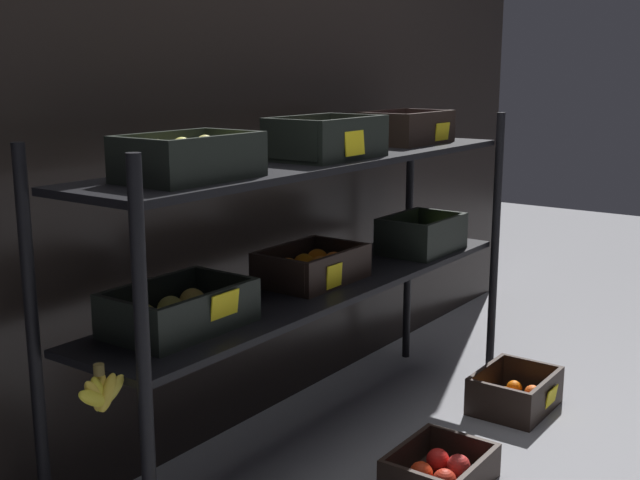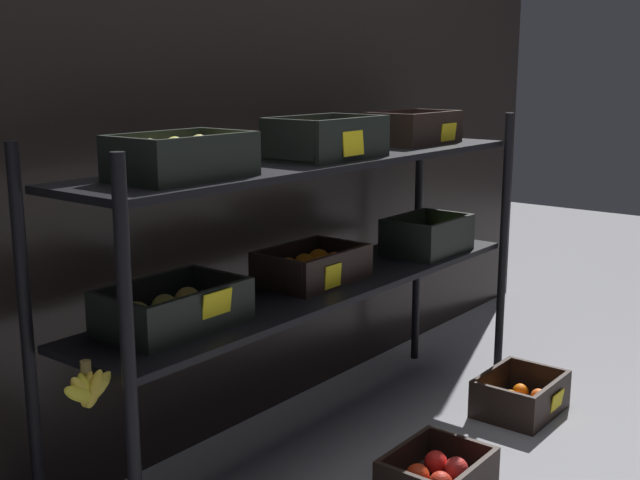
{
  "view_description": "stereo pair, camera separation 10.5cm",
  "coord_description": "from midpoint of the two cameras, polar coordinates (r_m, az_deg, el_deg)",
  "views": [
    {
      "loc": [
        -1.98,
        -1.43,
        1.23
      ],
      "look_at": [
        0.0,
        0.0,
        0.7
      ],
      "focal_mm": 44.88,
      "sensor_mm": 36.0,
      "label": 1
    },
    {
      "loc": [
        -1.92,
        -1.52,
        1.23
      ],
      "look_at": [
        0.0,
        0.0,
        0.7
      ],
      "focal_mm": 44.88,
      "sensor_mm": 36.0,
      "label": 2
    }
  ],
  "objects": [
    {
      "name": "ground_plane",
      "position": [
        2.74,
        1.13,
        -14.53
      ],
      "size": [
        10.0,
        10.0,
        0.0
      ],
      "primitive_type": "plane",
      "color": "gray"
    },
    {
      "name": "storefront_wall",
      "position": [
        2.72,
        -5.46,
        6.06
      ],
      "size": [
        4.22,
        0.12,
        1.89
      ],
      "primitive_type": "cube",
      "color": "black",
      "rests_on": "ground_plane"
    },
    {
      "name": "crate_ground_apple_red",
      "position": [
        2.52,
        9.6,
        -16.15
      ],
      "size": [
        0.32,
        0.25,
        0.11
      ],
      "color": "black",
      "rests_on": "ground_plane"
    },
    {
      "name": "crate_ground_tangerine",
      "position": [
        3.07,
        15.07,
        -10.88
      ],
      "size": [
        0.33,
        0.26,
        0.14
      ],
      "color": "black",
      "rests_on": "ground_plane"
    },
    {
      "name": "display_rack",
      "position": [
        2.47,
        0.8,
        1.13
      ],
      "size": [
        1.94,
        0.42,
        1.09
      ],
      "color": "black",
      "rests_on": "ground_plane"
    }
  ]
}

